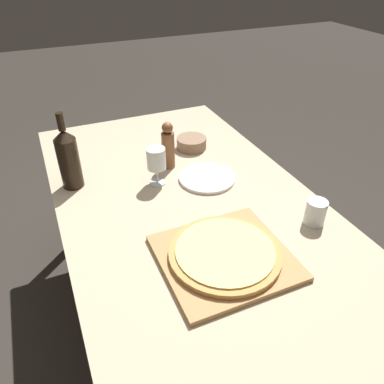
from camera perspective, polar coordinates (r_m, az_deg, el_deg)
The scene contains 10 objects.
ground_plane at distance 1.95m, azimuth -0.23°, elevation -19.37°, with size 12.00×12.00×0.00m, color #2D2823.
dining_table at distance 1.47m, azimuth -0.29°, elevation -4.12°, with size 0.95×1.77×0.73m.
cutting_board at distance 1.19m, azimuth 4.99°, elevation -9.89°, with size 0.40×0.37×0.02m.
pizza at distance 1.18m, azimuth 5.04°, elevation -9.17°, with size 0.35×0.35×0.02m.
wine_bottle at distance 1.54m, azimuth -18.33°, elevation 4.94°, with size 0.08×0.08×0.31m.
pepper_mill at distance 1.61m, azimuth -3.67°, elevation 6.95°, with size 0.06×0.06×0.21m.
wine_glass at distance 1.49m, azimuth -5.48°, elevation 4.94°, with size 0.08×0.08×0.16m.
small_bowl at distance 1.80m, azimuth -0.07°, elevation 7.49°, with size 0.14×0.14×0.05m.
drinking_tumbler at distance 1.37m, azimuth 18.30°, elevation -2.95°, with size 0.07×0.07×0.09m.
dinner_plate at distance 1.56m, azimuth 2.30°, elevation 2.16°, with size 0.23×0.23×0.01m.
Camera 1 is at (-0.45, -1.06, 1.57)m, focal length 35.00 mm.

